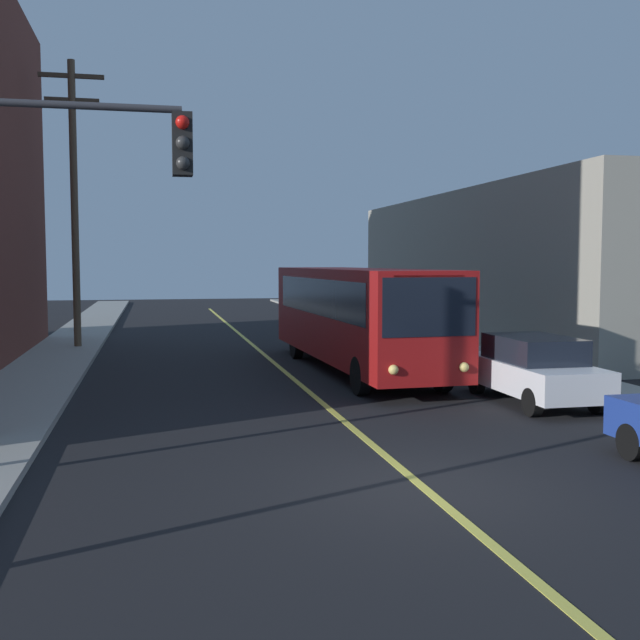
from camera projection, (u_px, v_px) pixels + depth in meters
ground_plane at (423, 487)px, 11.50m from camera, size 120.00×120.00×0.00m
sidewalk_left at (25, 391)px, 19.68m from camera, size 2.50×90.00×0.15m
sidewalk_right at (536, 373)px, 22.78m from camera, size 2.50×90.00×0.15m
lane_stripe_center at (272, 361)px, 26.11m from camera, size 0.16×60.00×0.01m
building_right_warehouse at (567, 266)px, 34.54m from camera, size 12.00×24.01×6.42m
city_bus at (356, 313)px, 23.64m from camera, size 2.92×12.22×3.20m
parked_car_white at (533, 368)px, 18.31m from camera, size 1.84×4.41×1.62m
parked_car_black at (418, 337)px, 26.14m from camera, size 1.83×4.40×1.62m
utility_pole_mid at (74, 191)px, 29.02m from camera, size 2.40×0.28×10.88m
traffic_signal_left_corner at (56, 205)px, 11.88m from camera, size 3.75×0.48×6.00m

